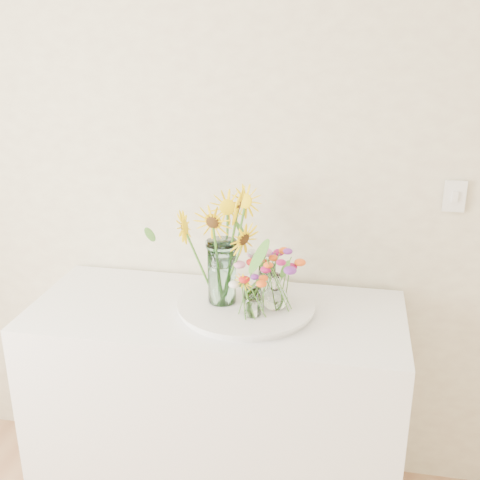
{
  "coord_description": "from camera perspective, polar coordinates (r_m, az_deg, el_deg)",
  "views": [
    {
      "loc": [
        0.29,
        -0.03,
        1.92
      ],
      "look_at": [
        -0.09,
        1.97,
        1.17
      ],
      "focal_mm": 45.0,
      "sensor_mm": 36.0,
      "label": 1
    }
  ],
  "objects": [
    {
      "name": "counter",
      "position": [
        2.5,
        -2.18,
        -15.85
      ],
      "size": [
        1.4,
        0.6,
        0.9
      ],
      "primitive_type": "cube",
      "color": "white",
      "rests_on": "ground_plane"
    },
    {
      "name": "wildflower_posy_b",
      "position": [
        2.17,
        3.4,
        -3.81
      ],
      "size": [
        0.23,
        0.23,
        0.23
      ],
      "primitive_type": null,
      "color": "#F85815",
      "rests_on": "tray"
    },
    {
      "name": "small_vase_b",
      "position": [
        2.19,
        3.37,
        -4.89
      ],
      "size": [
        0.12,
        0.12,
        0.14
      ],
      "primitive_type": null,
      "rotation": [
        0.0,
        0.0,
        0.28
      ],
      "color": "white",
      "rests_on": "tray"
    },
    {
      "name": "sunflower_bouquet",
      "position": [
        2.17,
        -1.75,
        -0.7
      ],
      "size": [
        0.56,
        0.56,
        0.44
      ],
      "primitive_type": null,
      "rotation": [
        0.0,
        0.0,
        0.13
      ],
      "color": "yellow",
      "rests_on": "tray"
    },
    {
      "name": "tray",
      "position": [
        2.25,
        0.58,
        -6.36
      ],
      "size": [
        0.49,
        0.49,
        0.02
      ],
      "primitive_type": "cylinder",
      "color": "white",
      "rests_on": "counter"
    },
    {
      "name": "wildflower_posy_c",
      "position": [
        2.3,
        2.58,
        -2.68
      ],
      "size": [
        0.19,
        0.19,
        0.2
      ],
      "primitive_type": null,
      "color": "#F85815",
      "rests_on": "tray"
    },
    {
      "name": "small_vase_a",
      "position": [
        2.13,
        1.2,
        -5.97
      ],
      "size": [
        0.08,
        0.08,
        0.11
      ],
      "primitive_type": "cylinder",
      "rotation": [
        0.0,
        0.0,
        0.29
      ],
      "color": "white",
      "rests_on": "tray"
    },
    {
      "name": "mason_jar",
      "position": [
        2.21,
        -1.72,
        -3.07
      ],
      "size": [
        0.12,
        0.12,
        0.25
      ],
      "primitive_type": "cylinder",
      "rotation": [
        0.0,
        0.0,
        0.13
      ],
      "color": "#AADBD4",
      "rests_on": "tray"
    },
    {
      "name": "small_vase_c",
      "position": [
        2.31,
        2.57,
        -3.7
      ],
      "size": [
        0.08,
        0.08,
        0.11
      ],
      "primitive_type": "cylinder",
      "rotation": [
        0.0,
        0.0,
        0.23
      ],
      "color": "white",
      "rests_on": "tray"
    },
    {
      "name": "wildflower_posy_a",
      "position": [
        2.12,
        1.21,
        -4.87
      ],
      "size": [
        0.2,
        0.2,
        0.2
      ],
      "primitive_type": null,
      "color": "#F85815",
      "rests_on": "tray"
    }
  ]
}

